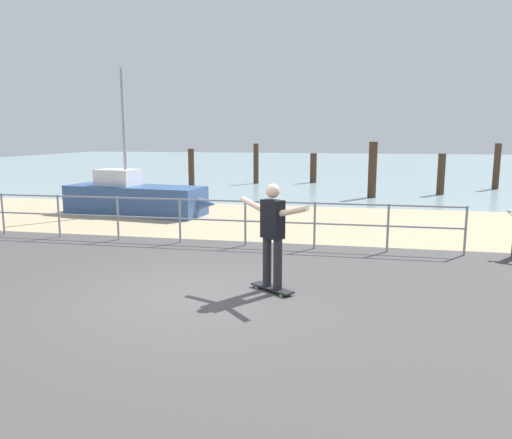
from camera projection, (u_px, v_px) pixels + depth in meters
The scene contains 13 objects.
ground_plane at pixel (170, 321), 6.67m from camera, with size 24.00×10.00×0.04m, color #474444.
beach_strip at pixel (271, 221), 14.39m from camera, with size 24.00×6.00×0.04m, color tan.
sea_surface at pixel (328, 164), 41.43m from camera, with size 72.00×50.00×0.04m, color #849EA3.
railing_fence at pixel (180, 214), 11.30m from camera, with size 12.37×0.05×1.05m.
sailboat at pixel (140, 198), 15.40m from camera, with size 5.05×1.99×4.46m.
skateboard at pixel (272, 288), 7.85m from camera, with size 0.77×0.63×0.08m.
skateboarder at pixel (273, 230), 7.69m from camera, with size 1.22×0.92×1.65m.
groyne_post_0 at pixel (191, 168), 23.81m from camera, with size 0.29×0.29×1.81m, color #422D1E.
groyne_post_1 at pixel (256, 164), 25.01m from camera, with size 0.26×0.26×2.03m, color #422D1E.
groyne_post_2 at pixel (313, 168), 25.47m from camera, with size 0.34×0.34×1.53m, color #422D1E.
groyne_post_3 at pixel (372, 170), 19.38m from camera, with size 0.33×0.33×2.20m, color #422D1E.
groyne_post_4 at pixel (441, 174), 20.38m from camera, with size 0.30×0.30×1.71m, color #422D1E.
groyne_post_5 at pixel (497, 166), 22.45m from camera, with size 0.29×0.29×2.09m, color #422D1E.
Camera 1 is at (2.42, -6.98, 2.48)m, focal length 34.73 mm.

